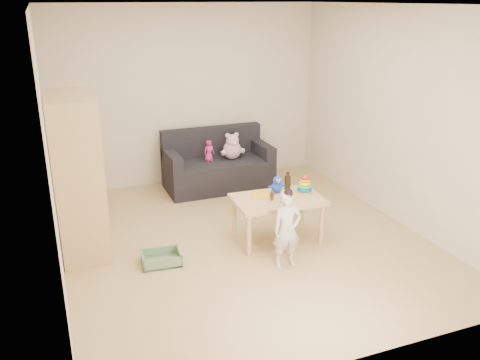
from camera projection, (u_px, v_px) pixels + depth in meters
name	position (u px, v px, depth m)	size (l,w,h in m)	color
room	(244.00, 131.00, 5.48)	(4.50, 4.50, 4.50)	tan
wardrobe	(77.00, 176.00, 5.43)	(0.48, 0.96, 1.74)	tan
sofa	(218.00, 174.00, 7.47)	(1.53, 0.77, 0.43)	black
play_table	(277.00, 219.00, 5.83)	(1.00, 0.63, 0.53)	tan
storage_bin	(161.00, 258.00, 5.38)	(0.41, 0.31, 0.12)	#618460
toddler	(287.00, 230.00, 5.21)	(0.30, 0.20, 0.82)	beige
pink_bear	(232.00, 148.00, 7.41)	(0.29, 0.25, 0.33)	#CB95B0
doll	(209.00, 151.00, 7.29)	(0.16, 0.11, 0.31)	#CB267D
ring_stacker	(305.00, 186.00, 5.87)	(0.17, 0.17, 0.20)	#FFB10D
brown_bottle	(288.00, 182.00, 5.97)	(0.07, 0.07, 0.21)	black
blue_plush	(277.00, 184.00, 5.87)	(0.17, 0.13, 0.20)	blue
wooden_figure	(272.00, 195.00, 5.64)	(0.05, 0.04, 0.12)	brown
yellow_book	(261.00, 195.00, 5.79)	(0.19, 0.19, 0.01)	#F0AB19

